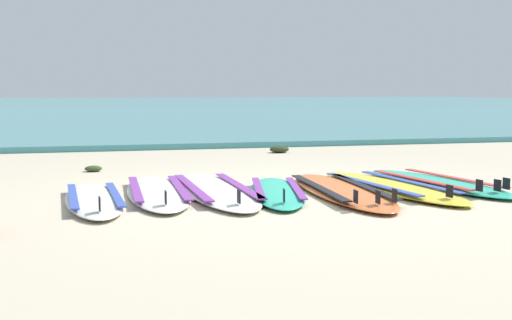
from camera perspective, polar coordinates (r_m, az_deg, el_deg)
The scene contains 11 objects.
ground_plane at distance 6.47m, azimuth 2.18°, elevation -3.07°, with size 80.00×80.00×0.00m, color #C1B599.
sea at distance 41.33m, azimuth -12.40°, elevation 4.54°, with size 80.00×60.00×0.10m, color teal.
surfboard_0 at distance 6.24m, azimuth -13.46°, elevation -3.22°, with size 0.56×2.06×0.18m.
surfboard_1 at distance 6.57m, azimuth -8.28°, elevation -2.66°, with size 0.69×2.35×0.18m.
surfboard_2 at distance 6.63m, azimuth -3.44°, elevation -2.54°, with size 0.65×2.56×0.18m.
surfboard_3 at distance 6.50m, azimuth 1.79°, elevation -2.69°, with size 0.92×2.07×0.18m.
surfboard_4 at distance 6.64m, azimuth 7.15°, elevation -2.55°, with size 0.79×2.54×0.18m.
surfboard_5 at distance 6.99m, azimuth 11.17°, elevation -2.19°, with size 0.89×2.54×0.18m.
surfboard_6 at distance 7.40m, azimuth 14.97°, elevation -1.83°, with size 0.87×2.39×0.18m.
seaweed_clump_near_shoreline at distance 10.85m, azimuth 1.98°, elevation 0.91°, with size 0.31×0.25×0.11m, color #2D381E.
seaweed_clump_mid_sand at distance 8.61m, azimuth -13.54°, elevation -0.71°, with size 0.21×0.17×0.07m, color #384723.
Camera 1 is at (-1.89, -6.10, 1.02)m, focal length 47.48 mm.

